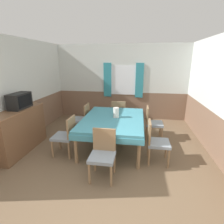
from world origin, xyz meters
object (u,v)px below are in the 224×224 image
at_px(chair_left_near, 66,134).
at_px(vase, 116,113).
at_px(chair_right_near, 155,140).
at_px(sideboard, 19,130).
at_px(chair_right_far, 152,122).
at_px(chair_head_window, 119,113).
at_px(chair_left_far, 83,118).
at_px(chair_head_near, 103,152).
at_px(tv, 20,101).
at_px(dining_table, 113,122).

distance_m(chair_left_near, vase, 1.26).
relative_size(chair_right_near, sideboard, 0.60).
distance_m(chair_right_far, chair_head_window, 1.16).
bearing_deg(chair_left_far, chair_right_far, -90.00).
relative_size(chair_right_far, chair_right_near, 1.00).
relative_size(sideboard, vase, 6.11).
height_order(chair_head_near, sideboard, sideboard).
xyz_separation_m(chair_head_near, vase, (0.06, 1.28, 0.36)).
xyz_separation_m(chair_right_near, tv, (-3.05, 0.15, 0.69)).
distance_m(chair_head_window, chair_right_near, 2.03).
distance_m(chair_head_window, sideboard, 2.76).
relative_size(chair_head_near, vase, 3.65).
relative_size(chair_left_near, chair_left_far, 1.00).
distance_m(chair_right_far, chair_right_near, 1.15).
bearing_deg(chair_left_far, chair_head_near, -151.71).
distance_m(chair_left_near, tv, 1.33).
distance_m(dining_table, chair_left_far, 1.13).
height_order(chair_head_window, tv, tv).
xyz_separation_m(chair_right_far, sideboard, (-3.06, -1.16, 0.02)).
distance_m(chair_left_far, vase, 1.20).
distance_m(chair_right_far, vase, 1.10).
distance_m(chair_left_far, sideboard, 1.62).
distance_m(dining_table, tv, 2.20).
height_order(tv, vase, tv).
bearing_deg(tv, chair_right_near, -2.79).
height_order(chair_right_far, vase, vase).
height_order(chair_head_near, chair_left_far, same).
bearing_deg(tv, chair_left_far, 41.77).
bearing_deg(sideboard, tv, 86.77).
bearing_deg(vase, chair_head_window, 93.07).
bearing_deg(dining_table, chair_head_near, -90.00).
relative_size(chair_left_far, tv, 1.59).
height_order(chair_head_window, sideboard, sideboard).
height_order(chair_head_near, vase, vase).
bearing_deg(chair_right_far, chair_head_window, -123.49).
bearing_deg(sideboard, chair_right_far, 20.73).
xyz_separation_m(chair_head_window, sideboard, (-2.10, -1.80, 0.02)).
height_order(chair_right_near, tv, tv).
distance_m(dining_table, chair_head_near, 1.22).
height_order(dining_table, chair_right_far, chair_right_far).
distance_m(chair_right_near, tv, 3.13).
relative_size(dining_table, chair_right_near, 2.21).
height_order(chair_right_far, chair_right_near, same).
bearing_deg(sideboard, chair_head_window, 40.58).
bearing_deg(sideboard, dining_table, 15.51).
bearing_deg(chair_head_near, chair_right_far, -118.29).
height_order(chair_right_far, chair_head_window, same).
xyz_separation_m(chair_head_near, chair_right_near, (0.96, 0.64, 0.00)).
relative_size(chair_right_far, tv, 1.59).
distance_m(chair_right_near, sideboard, 3.06).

